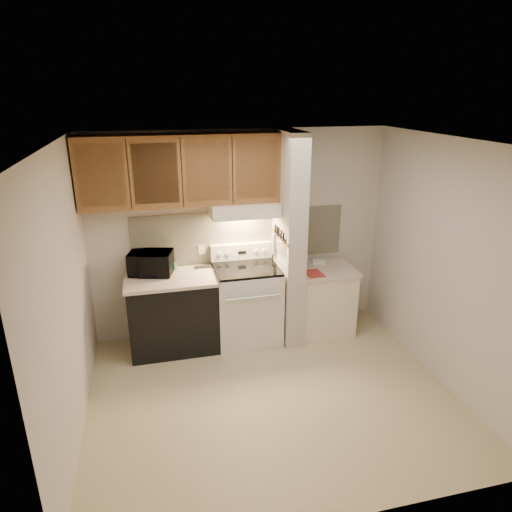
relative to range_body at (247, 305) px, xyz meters
name	(u,v)px	position (x,y,z in m)	size (l,w,h in m)	color
floor	(272,395)	(0.00, -1.16, -0.46)	(3.60, 3.60, 0.00)	#C5B58B
ceiling	(275,143)	(0.00, -1.16, 2.04)	(3.60, 3.60, 0.00)	white
wall_back	(240,234)	(0.00, 0.34, 0.79)	(3.60, 0.02, 2.50)	beige
wall_left	(65,301)	(-1.80, -1.16, 0.79)	(0.02, 3.00, 2.50)	beige
wall_right	(445,265)	(1.80, -1.16, 0.79)	(0.02, 3.00, 2.50)	beige
backsplash	(240,236)	(0.00, 0.33, 0.78)	(2.60, 0.02, 0.63)	beige
range_body	(247,305)	(0.00, 0.00, 0.00)	(0.76, 0.65, 0.92)	silver
oven_window	(253,314)	(0.00, -0.32, 0.04)	(0.50, 0.01, 0.30)	black
oven_handle	(253,297)	(0.00, -0.35, 0.26)	(0.02, 0.02, 0.65)	silver
cooktop	(246,268)	(0.00, 0.00, 0.48)	(0.74, 0.64, 0.03)	black
range_backguard	(241,251)	(0.00, 0.28, 0.59)	(0.76, 0.08, 0.20)	silver
range_display	(242,252)	(0.00, 0.24, 0.59)	(0.10, 0.01, 0.04)	black
range_knob_left_outer	(219,254)	(-0.28, 0.24, 0.59)	(0.05, 0.05, 0.02)	silver
range_knob_left_inner	(228,254)	(-0.18, 0.24, 0.59)	(0.05, 0.05, 0.02)	silver
range_knob_right_inner	(256,251)	(0.18, 0.24, 0.59)	(0.05, 0.05, 0.02)	silver
range_knob_right_outer	(264,251)	(0.28, 0.24, 0.59)	(0.05, 0.05, 0.02)	silver
dishwasher_front	(173,314)	(-0.88, 0.01, -0.03)	(1.00, 0.63, 0.87)	black
left_countertop	(171,278)	(-0.88, 0.01, 0.43)	(1.04, 0.67, 0.04)	beige
spoon_rest	(204,267)	(-0.48, 0.21, 0.46)	(0.22, 0.07, 0.01)	black
teal_jar	(174,266)	(-0.83, 0.23, 0.49)	(0.08, 0.08, 0.09)	#236E60
outlet	(202,250)	(-0.48, 0.32, 0.64)	(0.08, 0.01, 0.12)	#F5E5CC
microwave	(151,263)	(-1.09, 0.15, 0.58)	(0.48, 0.33, 0.27)	black
partition_pillar	(289,240)	(0.51, -0.01, 0.79)	(0.22, 0.70, 2.50)	beige
pillar_trim	(279,237)	(0.39, -0.01, 0.84)	(0.01, 0.70, 0.04)	brown
knife_strip	(280,236)	(0.39, -0.06, 0.86)	(0.02, 0.42, 0.04)	black
knife_blade_a	(283,249)	(0.38, -0.22, 0.76)	(0.01, 0.04, 0.16)	silver
knife_handle_a	(283,237)	(0.38, -0.23, 0.91)	(0.02, 0.02, 0.10)	black
knife_blade_b	(281,248)	(0.38, -0.15, 0.75)	(0.01, 0.04, 0.18)	silver
knife_handle_b	(281,234)	(0.38, -0.14, 0.91)	(0.02, 0.02, 0.10)	black
knife_blade_c	(279,246)	(0.38, -0.06, 0.74)	(0.01, 0.04, 0.20)	silver
knife_handle_c	(279,232)	(0.38, -0.05, 0.91)	(0.02, 0.02, 0.10)	black
knife_blade_d	(277,242)	(0.38, 0.02, 0.76)	(0.01, 0.04, 0.16)	silver
knife_handle_d	(277,230)	(0.38, 0.02, 0.91)	(0.02, 0.02, 0.10)	black
knife_blade_e	(275,241)	(0.38, 0.11, 0.75)	(0.01, 0.04, 0.18)	silver
knife_handle_e	(275,228)	(0.38, 0.10, 0.91)	(0.02, 0.02, 0.10)	black
oven_mitt	(274,244)	(0.38, 0.17, 0.70)	(0.03, 0.11, 0.26)	slate
right_cab_base	(322,301)	(0.97, -0.01, -0.06)	(0.70, 0.60, 0.81)	#F5E5CC
right_countertop	(324,270)	(0.97, -0.01, 0.37)	(0.74, 0.64, 0.04)	beige
red_folder	(314,274)	(0.79, -0.16, 0.39)	(0.19, 0.27, 0.01)	#B5322C
white_box	(319,261)	(0.97, 0.17, 0.41)	(0.16, 0.11, 0.04)	white
range_hood	(244,209)	(0.00, 0.12, 1.17)	(0.78, 0.44, 0.15)	#F5E5CC
hood_lip	(248,217)	(0.00, -0.08, 1.12)	(0.78, 0.04, 0.06)	#F5E5CC
upper_cabinets	(181,170)	(-0.69, 0.17, 1.62)	(2.18, 0.33, 0.77)	brown
cab_door_a	(101,176)	(-1.51, 0.01, 1.62)	(0.46, 0.01, 0.63)	brown
cab_gap_a	(129,175)	(-1.23, 0.01, 1.62)	(0.01, 0.01, 0.73)	black
cab_door_b	(156,174)	(-0.96, 0.01, 1.62)	(0.46, 0.01, 0.63)	brown
cab_gap_b	(182,173)	(-0.69, 0.01, 1.62)	(0.01, 0.01, 0.73)	black
cab_door_c	(207,172)	(-0.42, 0.01, 1.62)	(0.46, 0.01, 0.63)	brown
cab_gap_c	(232,171)	(-0.14, 0.01, 1.62)	(0.01, 0.01, 0.73)	black
cab_door_d	(257,170)	(0.13, 0.01, 1.62)	(0.46, 0.01, 0.63)	brown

